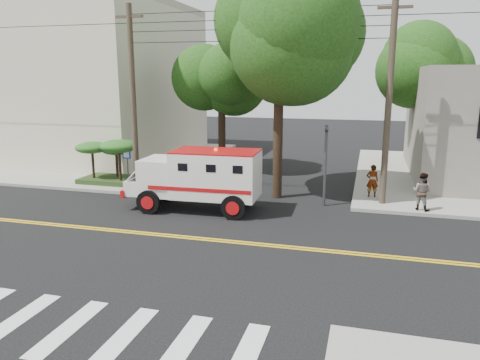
% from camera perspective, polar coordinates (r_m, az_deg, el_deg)
% --- Properties ---
extents(ground, '(100.00, 100.00, 0.00)m').
position_cam_1_polar(ground, '(16.81, -4.88, -7.16)').
color(ground, black).
rests_on(ground, ground).
extents(sidewalk_nw, '(17.00, 17.00, 0.15)m').
position_cam_1_polar(sidewalk_nw, '(34.60, -18.22, 2.59)').
color(sidewalk_nw, gray).
rests_on(sidewalk_nw, ground).
extents(building_left, '(16.00, 14.00, 10.00)m').
position_cam_1_polar(building_left, '(36.52, -20.12, 10.96)').
color(building_left, beige).
rests_on(building_left, sidewalk_nw).
extents(utility_pole_left, '(0.28, 0.28, 9.00)m').
position_cam_1_polar(utility_pole_left, '(23.66, -12.89, 9.42)').
color(utility_pole_left, '#382D23').
rests_on(utility_pole_left, ground).
extents(utility_pole_right, '(0.28, 0.28, 9.00)m').
position_cam_1_polar(utility_pole_right, '(21.06, 17.66, 8.81)').
color(utility_pole_right, '#382D23').
rests_on(utility_pole_right, ground).
extents(tree_main, '(6.08, 5.70, 9.85)m').
position_cam_1_polar(tree_main, '(21.40, 5.91, 16.61)').
color(tree_main, black).
rests_on(tree_main, ground).
extents(tree_left, '(4.48, 4.20, 7.70)m').
position_cam_1_polar(tree_left, '(27.86, -1.78, 12.66)').
color(tree_left, black).
rests_on(tree_left, ground).
extents(tree_right, '(4.80, 4.50, 8.20)m').
position_cam_1_polar(tree_right, '(30.76, 22.15, 12.43)').
color(tree_right, black).
rests_on(tree_right, ground).
extents(traffic_signal, '(0.15, 0.18, 3.60)m').
position_cam_1_polar(traffic_signal, '(20.77, 10.39, 2.83)').
color(traffic_signal, '#3F3F42').
rests_on(traffic_signal, ground).
extents(accessibility_sign, '(0.45, 0.10, 2.02)m').
position_cam_1_polar(accessibility_sign, '(24.45, -13.58, 2.07)').
color(accessibility_sign, '#3F3F42').
rests_on(accessibility_sign, ground).
extents(palm_planter, '(3.52, 2.63, 2.36)m').
position_cam_1_polar(palm_planter, '(25.40, -15.57, 2.98)').
color(palm_planter, '#1E3314').
rests_on(palm_planter, sidewalk_nw).
extents(armored_truck, '(5.84, 2.54, 2.62)m').
position_cam_1_polar(armored_truck, '(20.00, -4.99, 0.48)').
color(armored_truck, white).
rests_on(armored_truck, ground).
extents(pedestrian_a, '(0.60, 0.43, 1.52)m').
position_cam_1_polar(pedestrian_a, '(22.56, 15.83, -0.09)').
color(pedestrian_a, gray).
rests_on(pedestrian_a, sidewalk_ne).
extents(pedestrian_b, '(0.96, 0.88, 1.59)m').
position_cam_1_polar(pedestrian_b, '(20.97, 21.29, -1.31)').
color(pedestrian_b, gray).
rests_on(pedestrian_b, sidewalk_ne).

